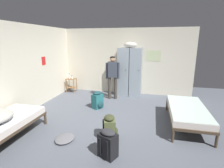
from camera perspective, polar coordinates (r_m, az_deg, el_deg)
The scene contains 13 objects.
ground_plane at distance 4.88m, azimuth -0.73°, elevation -11.65°, with size 8.49×8.49×0.00m, color #565B66.
room_backdrop at distance 6.13m, azimuth -9.60°, elevation 6.19°, with size 5.19×5.37×2.60m.
locker_bank at distance 6.79m, azimuth 5.85°, elevation 4.25°, with size 0.90×0.55×2.07m.
shelf_unit at distance 7.53m, azimuth -13.18°, elevation 0.06°, with size 0.38×0.30×0.57m.
bed_left_front at distance 4.45m, azimuth -32.60°, elevation -11.24°, with size 0.90×1.90×0.49m.
bed_right at distance 4.85m, azimuth 23.46°, elevation -8.09°, with size 0.90×1.90×0.49m.
person_traveler at distance 6.32m, azimuth 0.19°, elevation 3.44°, with size 0.49×0.27×1.58m.
water_bottle at distance 7.51m, azimuth -13.79°, elevation 2.50°, with size 0.07×0.07×0.21m.
lotion_bottle at distance 7.40m, azimuth -12.95°, elevation 2.14°, with size 0.06×0.06×0.15m.
backpack_olive at distance 3.92m, azimuth -0.69°, elevation -14.15°, with size 0.39×0.38×0.55m.
backpack_teal at distance 5.59m, azimuth -4.74°, elevation -5.37°, with size 0.41×0.39×0.55m.
backpack_black at distance 3.40m, azimuth -1.21°, elevation -19.02°, with size 0.39×0.40×0.55m.
clothes_pile_grey at distance 4.10m, azimuth -15.25°, elevation -16.82°, with size 0.41×0.47×0.08m.
Camera 1 is at (1.07, -4.26, 2.11)m, focal length 27.89 mm.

